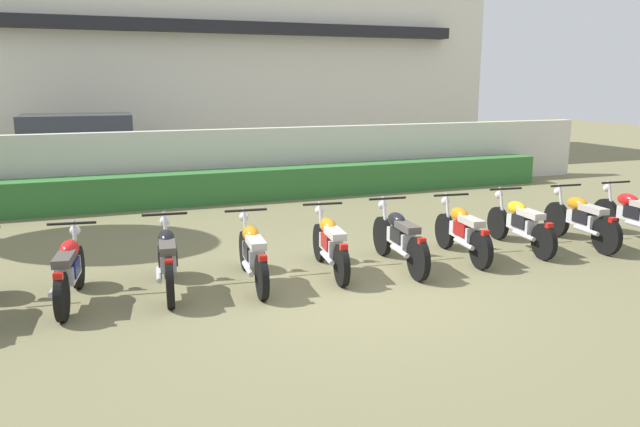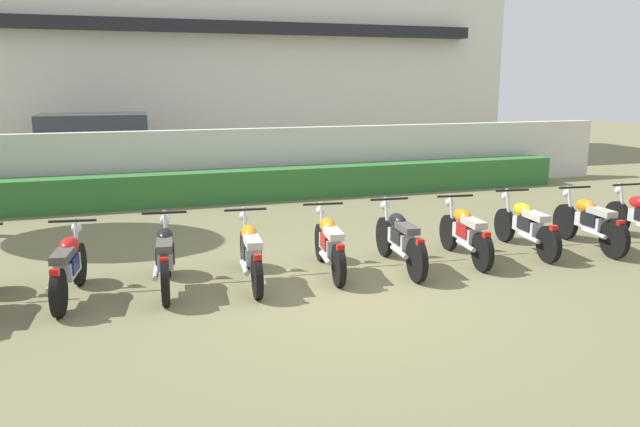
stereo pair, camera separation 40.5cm
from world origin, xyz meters
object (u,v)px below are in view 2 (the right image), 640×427
object	(u,v)px
motorcycle_in_row_2	(68,266)
motorcycle_in_row_5	(329,243)
motorcycle_in_row_3	(165,256)
motorcycle_in_row_9	(589,222)
parked_car	(102,150)
motorcycle_in_row_6	(400,238)
motorcycle_in_row_7	(465,232)
motorcycle_in_row_8	(526,225)
motorcycle_in_row_4	(250,252)

from	to	relation	value
motorcycle_in_row_2	motorcycle_in_row_5	world-z (taller)	same
motorcycle_in_row_3	motorcycle_in_row_9	xyz separation A→B (m)	(6.82, -0.06, -0.00)
parked_car	motorcycle_in_row_2	distance (m)	9.22
motorcycle_in_row_3	motorcycle_in_row_6	world-z (taller)	motorcycle_in_row_3
motorcycle_in_row_7	motorcycle_in_row_3	bearing A→B (deg)	96.37
parked_car	motorcycle_in_row_5	bearing A→B (deg)	-68.71
parked_car	motorcycle_in_row_3	world-z (taller)	parked_car
parked_car	motorcycle_in_row_7	distance (m)	10.69
parked_car	motorcycle_in_row_6	bearing A→B (deg)	-63.24
parked_car	motorcycle_in_row_7	xyz separation A→B (m)	(5.39, -9.22, -0.49)
motorcycle_in_row_9	motorcycle_in_row_8	bearing A→B (deg)	86.69
motorcycle_in_row_8	motorcycle_in_row_6	bearing A→B (deg)	100.12
parked_car	motorcycle_in_row_9	size ratio (longest dim) A/B	2.43
motorcycle_in_row_3	motorcycle_in_row_6	size ratio (longest dim) A/B	0.94
motorcycle_in_row_5	motorcycle_in_row_9	size ratio (longest dim) A/B	0.97
parked_car	motorcycle_in_row_3	bearing A→B (deg)	-82.35
motorcycle_in_row_7	motorcycle_in_row_8	distance (m)	1.21
motorcycle_in_row_6	motorcycle_in_row_9	xyz separation A→B (m)	(3.46, 0.02, 0.00)
motorcycle_in_row_4	motorcycle_in_row_5	size ratio (longest dim) A/B	1.04
motorcycle_in_row_8	motorcycle_in_row_7	bearing A→B (deg)	101.35
parked_car	motorcycle_in_row_5	world-z (taller)	parked_car
motorcycle_in_row_6	motorcycle_in_row_8	xyz separation A→B (m)	(2.34, 0.19, -0.01)
motorcycle_in_row_5	motorcycle_in_row_4	bearing A→B (deg)	101.61
motorcycle_in_row_6	motorcycle_in_row_5	bearing A→B (deg)	89.29
motorcycle_in_row_3	motorcycle_in_row_4	xyz separation A→B (m)	(1.13, -0.06, -0.02)
parked_car	motorcycle_in_row_3	xyz separation A→B (m)	(0.88, -9.20, -0.48)
motorcycle_in_row_8	motorcycle_in_row_9	bearing A→B (deg)	-92.80
motorcycle_in_row_6	motorcycle_in_row_8	size ratio (longest dim) A/B	1.03
motorcycle_in_row_2	motorcycle_in_row_8	distance (m)	6.90
parked_car	motorcycle_in_row_2	size ratio (longest dim) A/B	2.58
motorcycle_in_row_2	motorcycle_in_row_8	bearing A→B (deg)	-80.79
parked_car	motorcycle_in_row_7	world-z (taller)	parked_car
parked_car	motorcycle_in_row_9	distance (m)	12.06
motorcycle_in_row_3	motorcycle_in_row_6	xyz separation A→B (m)	(3.37, -0.08, -0.00)
motorcycle_in_row_5	motorcycle_in_row_8	bearing A→B (deg)	-81.39
motorcycle_in_row_2	motorcycle_in_row_6	bearing A→B (deg)	-82.70
motorcycle_in_row_6	motorcycle_in_row_7	distance (m)	1.14
motorcycle_in_row_3	motorcycle_in_row_9	bearing A→B (deg)	-84.91
motorcycle_in_row_3	motorcycle_in_row_7	size ratio (longest dim) A/B	1.03
motorcycle_in_row_5	motorcycle_in_row_9	world-z (taller)	motorcycle_in_row_9
motorcycle_in_row_9	motorcycle_in_row_6	bearing A→B (deg)	95.43
motorcycle_in_row_3	motorcycle_in_row_4	bearing A→B (deg)	-87.65
motorcycle_in_row_7	motorcycle_in_row_6	bearing A→B (deg)	99.87
motorcycle_in_row_2	motorcycle_in_row_3	size ratio (longest dim) A/B	0.96
motorcycle_in_row_5	motorcycle_in_row_8	world-z (taller)	motorcycle_in_row_5
parked_car	motorcycle_in_row_6	world-z (taller)	parked_car
motorcycle_in_row_7	motorcycle_in_row_8	bearing A→B (deg)	-77.61
motorcycle_in_row_7	motorcycle_in_row_5	bearing A→B (deg)	95.49
parked_car	motorcycle_in_row_9	world-z (taller)	parked_car
parked_car	motorcycle_in_row_9	xyz separation A→B (m)	(7.70, -9.26, -0.48)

